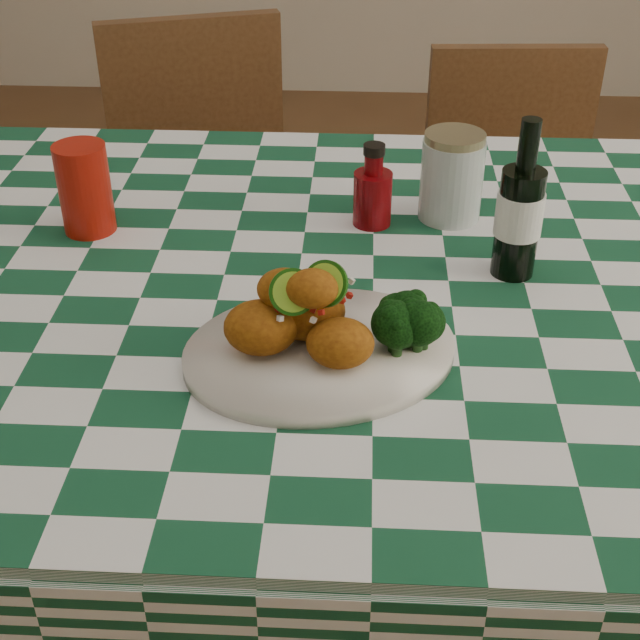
# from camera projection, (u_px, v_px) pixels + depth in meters

# --- Properties ---
(dining_table) EXTENTS (1.66, 1.06, 0.79)m
(dining_table) POSITION_uv_depth(u_px,v_px,m) (365.00, 488.00, 1.43)
(dining_table) COLOR #14482C
(dining_table) RESTS_ON ground
(plate) EXTENTS (0.39, 0.34, 0.02)m
(plate) POSITION_uv_depth(u_px,v_px,m) (320.00, 352.00, 1.06)
(plate) COLOR silver
(plate) RESTS_ON dining_table
(fried_chicken_pile) EXTENTS (0.16, 0.12, 0.10)m
(fried_chicken_pile) POSITION_uv_depth(u_px,v_px,m) (313.00, 309.00, 1.02)
(fried_chicken_pile) COLOR #9E570F
(fried_chicken_pile) RESTS_ON plate
(broccoli_side) EXTENTS (0.08, 0.08, 0.06)m
(broccoli_side) POSITION_uv_depth(u_px,v_px,m) (405.00, 321.00, 1.04)
(broccoli_side) COLOR black
(broccoli_side) RESTS_ON plate
(red_tumbler) EXTENTS (0.09, 0.09, 0.13)m
(red_tumbler) POSITION_uv_depth(u_px,v_px,m) (85.00, 189.00, 1.30)
(red_tumbler) COLOR #9F1408
(red_tumbler) RESTS_ON dining_table
(ketchup_bottle) EXTENTS (0.07, 0.07, 0.13)m
(ketchup_bottle) POSITION_uv_depth(u_px,v_px,m) (373.00, 185.00, 1.32)
(ketchup_bottle) COLOR #680508
(ketchup_bottle) RESTS_ON dining_table
(mason_jar) EXTENTS (0.10, 0.10, 0.14)m
(mason_jar) POSITION_uv_depth(u_px,v_px,m) (452.00, 176.00, 1.33)
(mason_jar) COLOR #B2BCBA
(mason_jar) RESTS_ON dining_table
(beer_bottle) EXTENTS (0.08, 0.08, 0.22)m
(beer_bottle) POSITION_uv_depth(u_px,v_px,m) (521.00, 200.00, 1.17)
(beer_bottle) COLOR black
(beer_bottle) RESTS_ON dining_table
(wooden_chair_left) EXTENTS (0.52, 0.53, 0.89)m
(wooden_chair_left) POSITION_uv_depth(u_px,v_px,m) (214.00, 237.00, 2.03)
(wooden_chair_left) COLOR #472814
(wooden_chair_left) RESTS_ON ground
(wooden_chair_right) EXTENTS (0.41, 0.42, 0.83)m
(wooden_chair_right) POSITION_uv_depth(u_px,v_px,m) (511.00, 252.00, 2.03)
(wooden_chair_right) COLOR #472814
(wooden_chair_right) RESTS_ON ground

